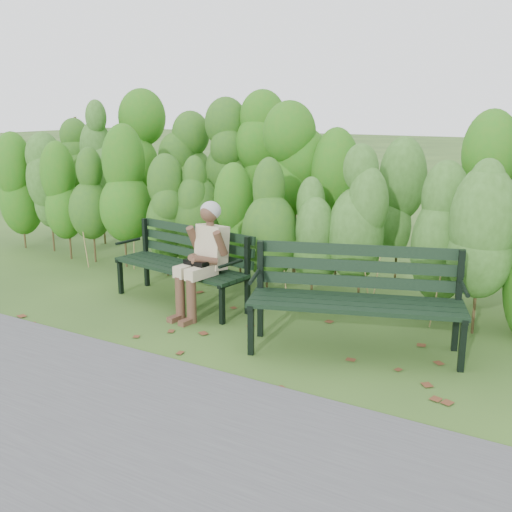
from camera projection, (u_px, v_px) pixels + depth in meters
The scene contains 7 objects.
ground at pixel (240, 331), 6.36m from camera, with size 80.00×80.00×0.00m, color #2F491F.
footpath at pixel (87, 424), 4.52m from camera, with size 60.00×2.50×0.01m, color #474749.
hedge_band at pixel (315, 192), 7.61m from camera, with size 11.04×1.67×2.42m.
leaf_litter at pixel (231, 323), 6.60m from camera, with size 5.52×2.24×0.01m.
bench_left at pixel (186, 259), 7.20m from camera, with size 1.88×0.86×0.91m.
bench_right at pixel (356, 291), 5.78m from camera, with size 2.13×1.28×1.01m.
seated_woman at pixel (204, 252), 6.72m from camera, with size 0.53×0.77×1.29m.
Camera 1 is at (3.14, -5.07, 2.35)m, focal length 42.00 mm.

